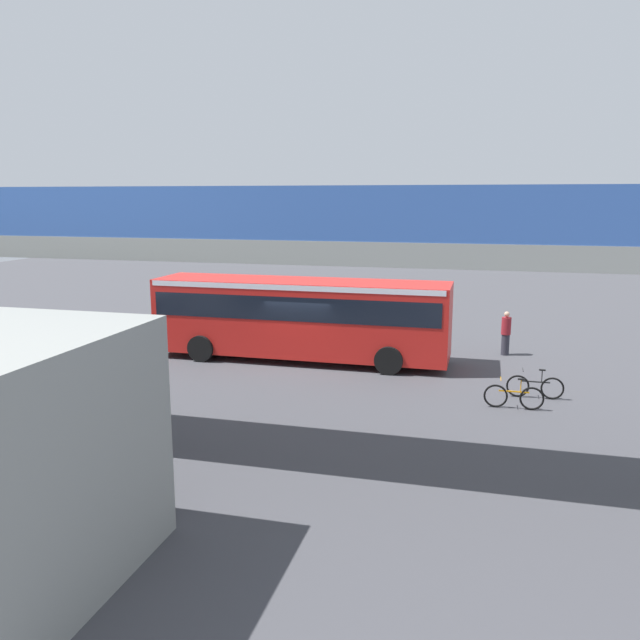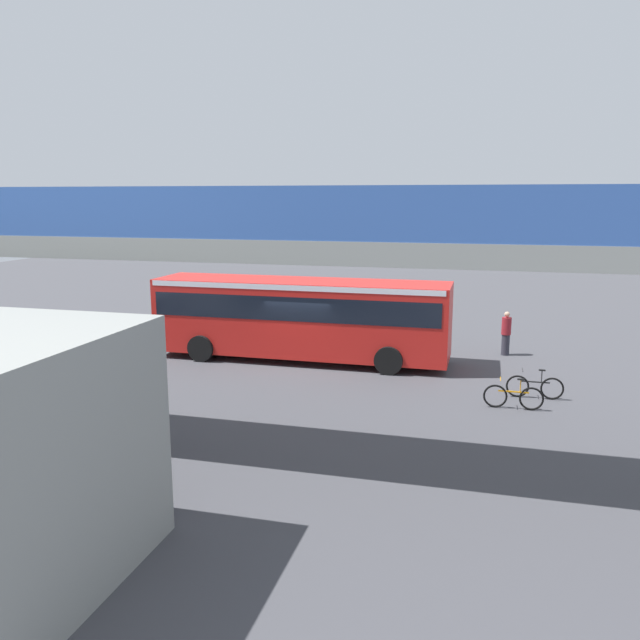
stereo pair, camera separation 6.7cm
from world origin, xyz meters
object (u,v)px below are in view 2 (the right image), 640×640
at_px(bicycle_black, 535,387).
at_px(city_bus, 300,313).
at_px(bicycle_orange, 513,397).
at_px(traffic_sign, 181,292).
at_px(pedestrian, 506,334).

bearing_deg(bicycle_black, city_bus, -18.28).
bearing_deg(bicycle_orange, bicycle_black, -119.01).
bearing_deg(traffic_sign, bicycle_black, 157.08).
height_order(city_bus, bicycle_black, city_bus).
bearing_deg(pedestrian, city_bus, 19.92).
relative_size(city_bus, pedestrian, 6.44).
relative_size(bicycle_black, pedestrian, 0.99).
height_order(bicycle_orange, traffic_sign, traffic_sign).
distance_m(bicycle_orange, bicycle_black, 1.43).
height_order(bicycle_black, pedestrian, pedestrian).
xyz_separation_m(pedestrian, traffic_sign, (14.86, -0.94, 1.00)).
xyz_separation_m(bicycle_orange, bicycle_black, (-0.70, -1.25, 0.00)).
height_order(pedestrian, traffic_sign, traffic_sign).
distance_m(bicycle_black, traffic_sign, 17.06).
bearing_deg(traffic_sign, bicycle_orange, 152.24).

